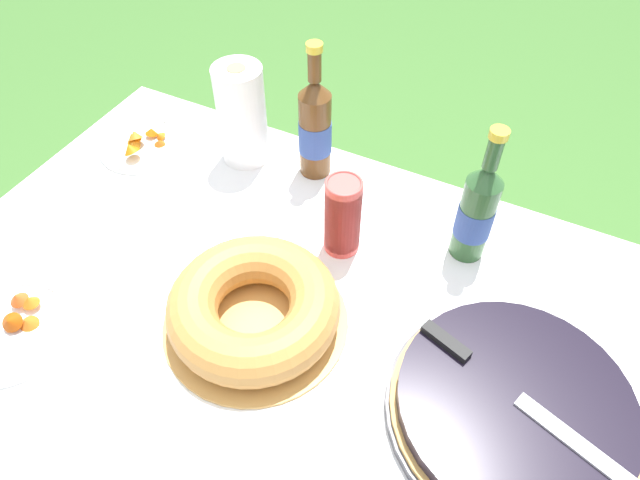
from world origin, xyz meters
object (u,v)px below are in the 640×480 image
at_px(cup_stack, 343,216).
at_px(paper_towel_roll, 242,115).
at_px(snack_plate_right, 9,330).
at_px(bundt_cake, 254,308).
at_px(cider_bottle_green, 477,211).
at_px(berry_tart, 513,408).
at_px(serving_knife, 503,385).
at_px(snack_plate_left, 142,144).
at_px(cider_bottle_amber, 315,128).

bearing_deg(cup_stack, paper_towel_roll, 154.16).
bearing_deg(paper_towel_roll, snack_plate_right, -100.90).
distance_m(bundt_cake, cider_bottle_green, 0.46).
relative_size(berry_tart, cup_stack, 2.30).
bearing_deg(serving_knife, paper_towel_roll, 171.63).
bearing_deg(snack_plate_left, cup_stack, -7.02).
relative_size(serving_knife, bundt_cake, 1.07).
relative_size(snack_plate_left, paper_towel_roll, 0.87).
xyz_separation_m(berry_tart, cup_stack, (-0.40, 0.21, 0.06)).
relative_size(cup_stack, cider_bottle_green, 0.58).
xyz_separation_m(serving_knife, paper_towel_roll, (-0.70, 0.36, 0.05)).
bearing_deg(cider_bottle_green, snack_plate_left, -177.62).
bearing_deg(paper_towel_roll, bundt_cake, -56.31).
bearing_deg(serving_knife, cup_stack, 170.52).
relative_size(cup_stack, snack_plate_right, 0.79).
xyz_separation_m(bundt_cake, snack_plate_left, (-0.51, 0.31, -0.04)).
bearing_deg(snack_plate_right, serving_knife, 17.64).
xyz_separation_m(serving_knife, cup_stack, (-0.37, 0.20, 0.02)).
bearing_deg(cider_bottle_green, serving_knife, -65.05).
height_order(bundt_cake, cider_bottle_amber, cider_bottle_amber).
distance_m(berry_tart, snack_plate_left, 1.01).
distance_m(cup_stack, cider_bottle_amber, 0.24).
relative_size(serving_knife, cider_bottle_green, 1.19).
bearing_deg(bundt_cake, berry_tart, 3.94).
bearing_deg(berry_tart, snack_plate_right, -163.49).
distance_m(berry_tart, bundt_cake, 0.46).
xyz_separation_m(cider_bottle_green, snack_plate_left, (-0.80, -0.03, -0.10)).
relative_size(bundt_cake, cider_bottle_amber, 1.06).
xyz_separation_m(berry_tart, paper_towel_roll, (-0.73, 0.37, 0.09)).
distance_m(serving_knife, bundt_cake, 0.43).
bearing_deg(bundt_cake, cider_bottle_green, 49.79).
xyz_separation_m(snack_plate_left, paper_towel_roll, (0.24, 0.09, 0.11)).
bearing_deg(cup_stack, bundt_cake, -103.83).
height_order(cup_stack, snack_plate_left, cup_stack).
distance_m(serving_knife, cider_bottle_green, 0.34).
relative_size(cup_stack, paper_towel_roll, 0.74).
xyz_separation_m(snack_plate_right, paper_towel_roll, (0.12, 0.62, 0.11)).
height_order(cider_bottle_amber, snack_plate_right, cider_bottle_amber).
height_order(snack_plate_right, paper_towel_roll, paper_towel_roll).
bearing_deg(paper_towel_roll, cup_stack, -25.84).
xyz_separation_m(berry_tart, cider_bottle_amber, (-0.56, 0.40, 0.09)).
bearing_deg(serving_knife, snack_plate_right, -143.60).
height_order(serving_knife, bundt_cake, bundt_cake).
distance_m(cider_bottle_green, cider_bottle_amber, 0.40).
relative_size(snack_plate_left, snack_plate_right, 0.92).
distance_m(berry_tart, paper_towel_roll, 0.82).
distance_m(cider_bottle_green, snack_plate_right, 0.89).
relative_size(cider_bottle_green, cider_bottle_amber, 0.95).
distance_m(berry_tart, cider_bottle_amber, 0.69).
distance_m(snack_plate_left, snack_plate_right, 0.54).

